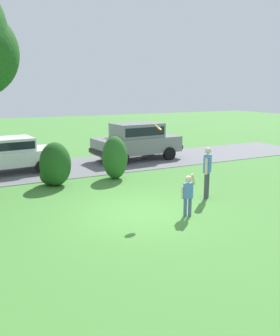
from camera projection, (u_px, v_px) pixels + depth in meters
name	position (u px, v px, depth m)	size (l,w,h in m)	color
ground_plane	(141.00, 212.00, 10.80)	(80.00, 80.00, 0.00)	#478438
driveway_strip	(72.00, 167.00, 16.99)	(28.00, 4.40, 0.02)	slate
shrub_centre_left	(54.00, 167.00, 13.66)	(1.18, 1.21, 1.68)	#1E511C
shrub_centre	(115.00, 158.00, 14.72)	(1.02, 1.16, 1.76)	#286023
parked_sedan	(8.00, 154.00, 15.75)	(4.54, 2.38, 1.56)	white
parked_suv	(137.00, 140.00, 18.61)	(4.81, 2.33, 1.92)	gray
child_thrower	(188.00, 192.00, 10.32)	(0.48, 0.23, 1.29)	#4C608C
frisbee	(158.00, 127.00, 10.72)	(0.30, 0.27, 0.26)	orange
adult_onlooker	(207.00, 170.00, 12.01)	(0.41, 0.41, 1.74)	#3F3F4C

